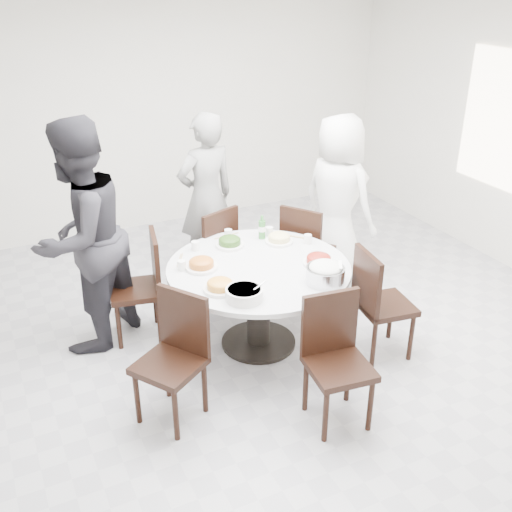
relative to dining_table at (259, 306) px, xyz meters
name	(u,v)px	position (x,y,z in m)	size (l,w,h in m)	color
floor	(269,342)	(0.09, -0.02, -0.38)	(6.00, 6.00, 0.01)	#ADACB1
wall_back	(154,111)	(0.09, 2.98, 1.02)	(6.00, 0.01, 2.80)	silver
dining_table	(259,306)	(0.00, 0.00, 0.00)	(1.50, 1.50, 0.75)	silver
chair_ne	(308,249)	(0.83, 0.61, 0.10)	(0.42, 0.42, 0.95)	black
chair_n	(208,252)	(-0.07, 0.96, 0.10)	(0.42, 0.42, 0.95)	black
chair_nw	(135,288)	(-0.89, 0.58, 0.10)	(0.42, 0.42, 0.95)	black
chair_sw	(169,362)	(-0.97, -0.57, 0.10)	(0.42, 0.42, 0.95)	black
chair_s	(340,365)	(0.08, -1.11, 0.10)	(0.42, 0.42, 0.95)	black
chair_se	(385,303)	(0.88, -0.56, 0.10)	(0.42, 0.42, 0.95)	black
diner_right	(338,199)	(1.26, 0.79, 0.48)	(0.83, 0.54, 1.70)	white
diner_middle	(206,198)	(0.09, 1.38, 0.48)	(0.63, 0.41, 1.72)	black
diner_left	(81,238)	(-1.26, 0.68, 0.60)	(0.95, 0.74, 1.95)	black
dish_greens	(230,243)	(-0.06, 0.45, 0.41)	(0.25, 0.25, 0.06)	white
dish_pale	(279,239)	(0.36, 0.33, 0.41)	(0.24, 0.24, 0.07)	white
dish_orange	(201,265)	(-0.43, 0.16, 0.41)	(0.26, 0.26, 0.07)	white
dish_redbrown	(319,261)	(0.45, -0.19, 0.41)	(0.26, 0.26, 0.06)	white
dish_tofu	(220,287)	(-0.44, -0.23, 0.41)	(0.25, 0.25, 0.07)	white
rice_bowl	(325,275)	(0.34, -0.47, 0.44)	(0.30, 0.30, 0.13)	silver
soup_bowl	(244,294)	(-0.33, -0.43, 0.42)	(0.28, 0.28, 0.09)	white
beverage_bottle	(262,227)	(0.27, 0.48, 0.48)	(0.06, 0.06, 0.22)	#2E732E
tea_cups	(225,235)	(-0.04, 0.61, 0.42)	(0.07, 0.07, 0.08)	white
chopsticks	(223,236)	(-0.04, 0.67, 0.38)	(0.24, 0.04, 0.01)	tan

